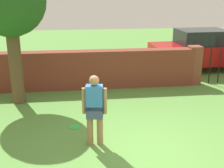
{
  "coord_description": "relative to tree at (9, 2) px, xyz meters",
  "views": [
    {
      "loc": [
        -1.42,
        -5.51,
        3.36
      ],
      "look_at": [
        -0.54,
        1.73,
        1.0
      ],
      "focal_mm": 47.57,
      "sensor_mm": 36.0,
      "label": 1
    }
  ],
  "objects": [
    {
      "name": "car",
      "position": [
        7.07,
        3.01,
        -2.13
      ],
      "size": [
        4.27,
        2.07,
        1.72
      ],
      "rotation": [
        0.0,
        0.0,
        3.19
      ],
      "color": "#A51111",
      "rests_on": "ground"
    },
    {
      "name": "ground_plane",
      "position": [
        3.23,
        -3.34,
        -2.99
      ],
      "size": [
        40.0,
        40.0,
        0.0
      ],
      "primitive_type": "plane",
      "color": "#568C3D"
    },
    {
      "name": "fence_gate",
      "position": [
        7.18,
        1.14,
        -2.29
      ],
      "size": [
        2.75,
        0.44,
        1.4
      ],
      "color": "brown",
      "rests_on": "ground"
    },
    {
      "name": "tree",
      "position": [
        0.0,
        0.0,
        0.0
      ],
      "size": [
        2.07,
        2.07,
        4.09
      ],
      "color": "brown",
      "rests_on": "ground"
    },
    {
      "name": "frisbee_green",
      "position": [
        1.69,
        -1.98,
        -2.98
      ],
      "size": [
        0.27,
        0.27,
        0.02
      ],
      "primitive_type": "cylinder",
      "color": "green",
      "rests_on": "ground"
    },
    {
      "name": "brick_wall",
      "position": [
        1.73,
        1.14,
        -2.33
      ],
      "size": [
        8.38,
        0.5,
        1.32
      ],
      "primitive_type": "cube",
      "color": "brown",
      "rests_on": "ground"
    },
    {
      "name": "person",
      "position": [
        2.16,
        -2.89,
        -2.09
      ],
      "size": [
        0.53,
        0.27,
        1.62
      ],
      "rotation": [
        0.0,
        0.0,
        2.99
      ],
      "color": "#9E704C",
      "rests_on": "ground"
    }
  ]
}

